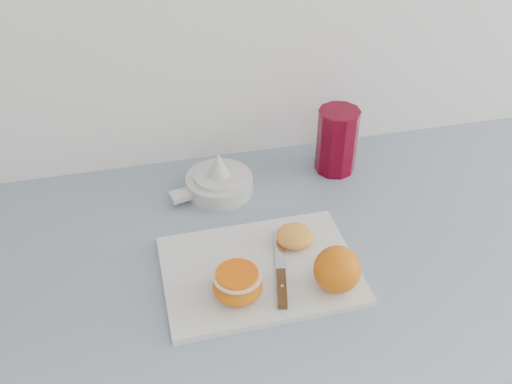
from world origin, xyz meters
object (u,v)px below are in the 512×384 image
at_px(half_orange, 237,284).
at_px(cutting_board, 260,270).
at_px(citrus_juicer, 218,181).
at_px(red_tumbler, 337,143).

bearing_deg(half_orange, cutting_board, 46.72).
distance_m(half_orange, citrus_juicer, 0.28).
distance_m(cutting_board, half_orange, 0.07).
bearing_deg(citrus_juicer, red_tumbler, 4.72).
relative_size(cutting_board, half_orange, 4.05).
relative_size(cutting_board, citrus_juicer, 1.91).
xyz_separation_m(citrus_juicer, red_tumbler, (0.24, 0.02, 0.04)).
bearing_deg(citrus_juicer, cutting_board, -83.57).
distance_m(citrus_juicer, red_tumbler, 0.24).
relative_size(half_orange, citrus_juicer, 0.47).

